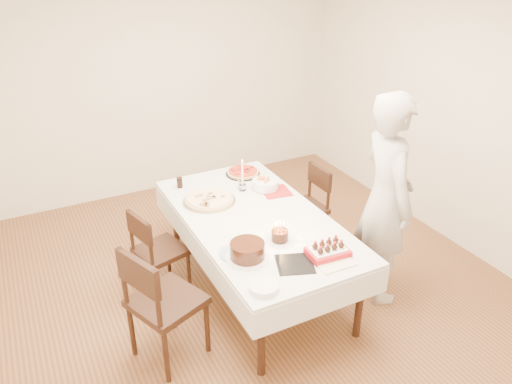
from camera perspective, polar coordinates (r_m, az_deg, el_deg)
name	(u,v)px	position (r m, az deg, el deg)	size (l,w,h in m)	color
floor	(258,291)	(4.69, 0.24, -11.28)	(5.00, 5.00, 0.00)	brown
wall_back	(162,83)	(6.20, -10.68, 12.12)	(4.50, 0.04, 2.70)	beige
wall_right	(461,115)	(5.35, 22.43, 8.10)	(0.04, 5.00, 2.70)	beige
dining_table	(256,253)	(4.52, 0.00, -7.01)	(1.14, 2.14, 0.75)	silver
chair_right_savory	(304,208)	(5.15, 5.45, -1.87)	(0.44, 0.44, 0.86)	black
chair_left_savory	(161,251)	(4.55, -10.83, -6.62)	(0.43, 0.43, 0.85)	black
chair_left_dessert	(167,301)	(3.84, -10.16, -12.22)	(0.52, 0.52, 1.01)	black
person	(386,200)	(4.35, 14.61, -0.84)	(0.68, 0.45, 1.88)	#B5AFAA
pizza_white	(209,200)	(4.58, -5.37, -0.88)	(0.49, 0.49, 0.04)	beige
pizza_pepperoni	(243,172)	(5.09, -1.51, 2.26)	(0.35, 0.35, 0.04)	red
red_placemat	(276,192)	(4.75, 2.30, 0.02)	(0.26, 0.26, 0.01)	#B21E1E
pasta_bowl	(265,184)	(4.79, 1.08, 0.91)	(0.25, 0.25, 0.08)	white
taper_candle	(242,175)	(4.71, -1.57, 1.98)	(0.07, 0.07, 0.32)	white
shaker_pair	(240,186)	(4.77, -1.80, 0.71)	(0.07, 0.07, 0.08)	white
cola_glass	(180,183)	(4.86, -8.72, 1.07)	(0.06, 0.06, 0.10)	black
layer_cake	(247,251)	(3.77, -1.00, -6.72)	(0.34, 0.34, 0.13)	#35170D
cake_board	(295,264)	(3.75, 4.46, -8.23)	(0.27, 0.27, 0.01)	black
birthday_cake	(280,231)	(3.97, 2.75, -4.52)	(0.14, 0.14, 0.14)	#391C0F
strawberry_box	(328,251)	(3.85, 8.21, -6.69)	(0.31, 0.21, 0.08)	#B4141C
box_lid	(335,263)	(3.79, 9.01, -8.07)	(0.28, 0.19, 0.02)	beige
plate_stack	(264,287)	(3.49, 0.89, -10.80)	(0.21, 0.21, 0.04)	white
china_plate	(236,253)	(3.85, -2.33, -6.98)	(0.26, 0.26, 0.01)	white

